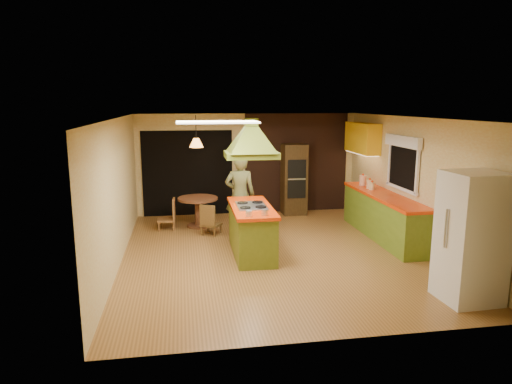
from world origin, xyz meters
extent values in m
plane|color=olive|center=(0.00, 0.00, 0.00)|extent=(6.50, 6.50, 0.00)
plane|color=beige|center=(0.00, 3.25, 1.25)|extent=(5.50, 0.00, 5.50)
plane|color=beige|center=(0.00, -3.25, 1.25)|extent=(5.50, 0.00, 5.50)
plane|color=beige|center=(-2.75, 0.00, 1.25)|extent=(0.00, 6.50, 6.50)
plane|color=beige|center=(2.75, 0.00, 1.25)|extent=(0.00, 6.50, 6.50)
plane|color=silver|center=(0.00, 0.00, 2.50)|extent=(6.50, 6.50, 0.00)
cube|color=#381E14|center=(1.25, 3.23, 1.25)|extent=(2.64, 0.03, 2.50)
cube|color=black|center=(-1.50, 3.23, 1.05)|extent=(2.20, 0.03, 2.10)
cube|color=olive|center=(2.45, 0.60, 0.43)|extent=(0.58, 3.00, 0.86)
cube|color=#E53807|center=(2.45, 0.60, 0.89)|extent=(0.62, 3.05, 0.06)
cube|color=yellow|center=(2.57, 2.20, 1.95)|extent=(0.34, 1.40, 0.70)
cube|color=black|center=(2.72, 0.40, 1.55)|extent=(0.03, 1.16, 0.96)
cube|color=white|center=(2.67, 0.40, 2.02)|extent=(0.10, 1.35, 0.22)
cube|color=white|center=(-1.10, -1.20, 2.48)|extent=(1.20, 0.60, 0.03)
cube|color=olive|center=(-0.40, 0.02, 0.42)|extent=(0.69, 1.74, 0.85)
cube|color=red|center=(-0.40, 0.02, 0.88)|extent=(0.75, 1.82, 0.06)
cube|color=silver|center=(-0.40, 0.02, 0.92)|extent=(0.53, 0.77, 0.02)
cube|color=#5C6D1B|center=(-0.40, 0.02, 1.85)|extent=(0.94, 0.68, 0.11)
pyramid|color=#5C6D1B|center=(-0.40, 0.02, 2.35)|extent=(0.94, 0.68, 0.45)
cube|color=#5C6D1B|center=(-0.40, 0.02, 2.43)|extent=(0.22, 0.22, 0.14)
imported|color=brown|center=(-0.45, 1.27, 0.86)|extent=(0.69, 0.50, 1.73)
cube|color=white|center=(2.32, -2.47, 0.92)|extent=(0.79, 0.75, 1.85)
cube|color=#412E15|center=(1.12, 2.95, 0.88)|extent=(0.59, 0.58, 1.76)
cube|color=black|center=(1.12, 2.65, 1.18)|extent=(0.45, 0.02, 0.45)
cube|color=black|center=(1.12, 2.65, 0.68)|extent=(0.45, 0.02, 0.45)
cylinder|color=brown|center=(-1.31, 2.07, 0.65)|extent=(0.89, 0.89, 0.05)
cylinder|color=brown|center=(-1.31, 2.07, 0.34)|extent=(0.14, 0.14, 0.63)
cylinder|color=brown|center=(-1.31, 2.07, 0.03)|extent=(0.50, 0.50, 0.05)
cone|color=#FF9E3F|center=(-1.31, 2.07, 1.90)|extent=(0.38, 0.38, 0.20)
cylinder|color=#FFE8CD|center=(2.40, 1.64, 1.03)|extent=(0.21, 0.21, 0.23)
cylinder|color=#F3E3C3|center=(2.40, 1.26, 1.01)|extent=(0.14, 0.14, 0.18)
cylinder|color=#FCF4CB|center=(2.40, 1.13, 1.00)|extent=(0.12, 0.12, 0.16)
camera|label=1|loc=(-1.63, -8.00, 2.78)|focal=32.00mm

